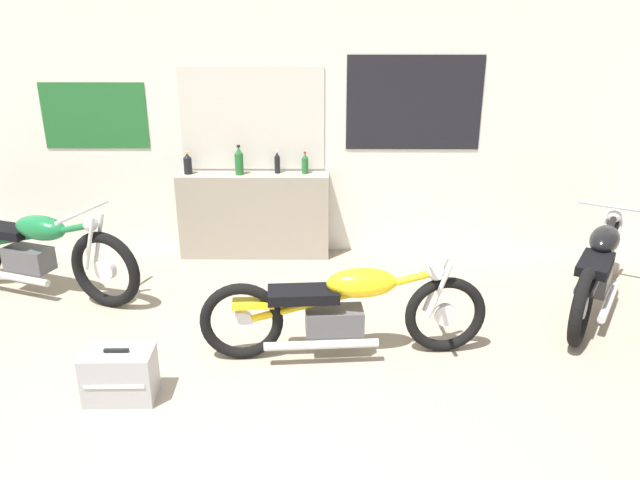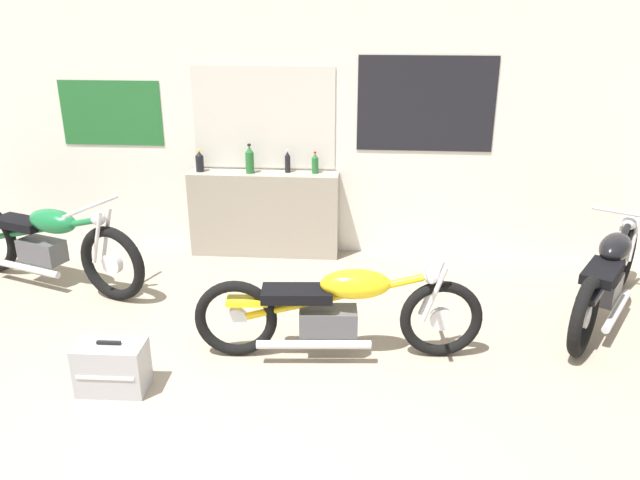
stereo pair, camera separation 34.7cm
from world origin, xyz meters
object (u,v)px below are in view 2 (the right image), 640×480
at_px(motorcycle_black, 608,275).
at_px(hard_case_silver, 112,367).
at_px(motorcycle_green, 46,243).
at_px(bottle_right_center, 315,164).
at_px(bottle_left_center, 250,160).
at_px(motorcycle_yellow, 338,309).
at_px(bottle_center, 288,162).
at_px(bottle_leftmost, 200,162).

bearing_deg(motorcycle_black, hard_case_silver, -159.81).
bearing_deg(motorcycle_green, bottle_right_center, 21.76).
height_order(bottle_right_center, motorcycle_green, bottle_right_center).
bearing_deg(bottle_left_center, motorcycle_yellow, -62.93).
bearing_deg(motorcycle_yellow, motorcycle_black, 19.90).
bearing_deg(motorcycle_yellow, bottle_center, 107.24).
bearing_deg(motorcycle_green, bottle_left_center, 27.56).
height_order(bottle_leftmost, motorcycle_yellow, bottle_leftmost).
height_order(bottle_leftmost, bottle_center, bottle_center).
distance_m(bottle_center, bottle_right_center, 0.28).
distance_m(bottle_leftmost, motorcycle_green, 1.67).
bearing_deg(bottle_leftmost, motorcycle_green, -142.84).
relative_size(bottle_leftmost, bottle_center, 0.97).
bearing_deg(bottle_leftmost, motorcycle_yellow, -52.46).
xyz_separation_m(bottle_left_center, bottle_right_center, (0.66, 0.05, -0.04)).
distance_m(bottle_left_center, bottle_center, 0.39).
relative_size(bottle_center, motorcycle_yellow, 0.11).
height_order(bottle_left_center, bottle_center, bottle_left_center).
height_order(bottle_left_center, motorcycle_yellow, bottle_left_center).
distance_m(bottle_right_center, hard_case_silver, 2.97).
distance_m(bottle_center, motorcycle_green, 2.44).
xyz_separation_m(bottle_leftmost, motorcycle_black, (3.77, -1.20, -0.60)).
xyz_separation_m(bottle_leftmost, bottle_center, (0.91, 0.04, 0.00)).
bearing_deg(motorcycle_green, motorcycle_yellow, -20.75).
bearing_deg(bottle_right_center, hard_case_silver, -114.33).
height_order(bottle_left_center, motorcycle_black, bottle_left_center).
xyz_separation_m(motorcycle_yellow, motorcycle_black, (2.23, 0.81, -0.01)).
xyz_separation_m(bottle_right_center, hard_case_silver, (-1.18, -2.61, -0.81)).
bearing_deg(bottle_leftmost, bottle_right_center, 1.28).
xyz_separation_m(motorcycle_yellow, motorcycle_green, (-2.79, 1.06, 0.03)).
relative_size(bottle_left_center, motorcycle_black, 0.16).
distance_m(bottle_leftmost, bottle_left_center, 0.53).
bearing_deg(bottle_left_center, bottle_leftmost, 177.78).
xyz_separation_m(bottle_center, motorcycle_black, (2.86, -1.24, -0.60)).
bearing_deg(bottle_center, motorcycle_black, -23.38).
xyz_separation_m(bottle_left_center, hard_case_silver, (-0.51, -2.56, -0.84)).
relative_size(bottle_leftmost, bottle_right_center, 1.03).
relative_size(bottle_leftmost, bottle_left_center, 0.76).
bearing_deg(hard_case_silver, bottle_leftmost, 90.26).
relative_size(bottle_center, motorcycle_green, 0.11).
bearing_deg(motorcycle_yellow, bottle_left_center, 117.07).
relative_size(bottle_leftmost, motorcycle_green, 0.11).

